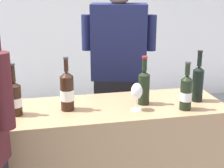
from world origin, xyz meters
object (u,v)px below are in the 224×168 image
wine_bottle_1 (67,91)px  wine_bottle_5 (186,92)px  wine_bottle_2 (144,86)px  person_server (118,87)px  potted_shrub (119,84)px  wine_bottle_0 (15,98)px  wine_bottle_3 (198,82)px  wine_glass (137,92)px

wine_bottle_1 → wine_bottle_5: size_ratio=1.10×
wine_bottle_2 → person_server: size_ratio=0.19×
wine_bottle_1 → wine_bottle_5: wine_bottle_1 is taller
wine_bottle_5 → wine_bottle_2: bearing=146.9°
wine_bottle_1 → wine_bottle_2: (0.50, 0.00, -0.00)m
wine_bottle_5 → person_server: (-0.26, 0.77, -0.19)m
wine_bottle_1 → potted_shrub: size_ratio=0.28×
wine_bottle_0 → wine_bottle_3: wine_bottle_3 is taller
wine_bottle_0 → wine_glass: wine_bottle_0 is taller
wine_bottle_0 → wine_bottle_5: 1.05m
wine_bottle_0 → wine_bottle_1: wine_bottle_1 is taller
person_server → potted_shrub: size_ratio=1.43×
wine_bottle_5 → person_server: 0.84m
wine_bottle_0 → wine_bottle_1: 0.32m
wine_bottle_1 → wine_bottle_2: wine_bottle_1 is taller
wine_bottle_2 → potted_shrub: (0.05, 0.95, -0.28)m
wine_bottle_3 → wine_glass: 0.45m
wine_bottle_2 → wine_glass: 0.12m
wine_bottle_2 → person_server: person_server is taller
wine_bottle_3 → person_server: size_ratio=0.20×
wine_bottle_5 → wine_glass: (-0.31, 0.05, 0.00)m
wine_bottle_0 → wine_bottle_3: bearing=0.1°
wine_bottle_5 → wine_glass: bearing=169.8°
wine_glass → wine_bottle_2: bearing=51.3°
person_server → wine_bottle_3: bearing=-58.2°
person_server → potted_shrub: (0.08, 0.33, -0.08)m
wine_bottle_3 → wine_bottle_5: (-0.14, -0.13, -0.02)m
wine_bottle_0 → wine_bottle_2: (0.82, 0.02, 0.01)m
wine_bottle_1 → potted_shrub: bearing=60.0°
wine_bottle_0 → wine_bottle_2: wine_bottle_2 is taller
wine_bottle_1 → wine_bottle_2: bearing=0.3°
wine_glass → wine_bottle_3: bearing=9.7°
wine_bottle_2 → wine_bottle_3: size_ratio=0.93×
wine_glass → person_server: (0.05, 0.72, -0.20)m
wine_bottle_5 → potted_shrub: 1.15m
wine_bottle_1 → wine_bottle_3: 0.87m
person_server → wine_bottle_0: bearing=-140.8°
wine_bottle_2 → wine_glass: size_ratio=1.83×
wine_bottle_5 → potted_shrub: wine_bottle_5 is taller
wine_bottle_1 → wine_bottle_2: size_ratio=1.05×
wine_glass → wine_bottle_1: bearing=167.8°
wine_bottle_0 → wine_bottle_3: 1.19m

